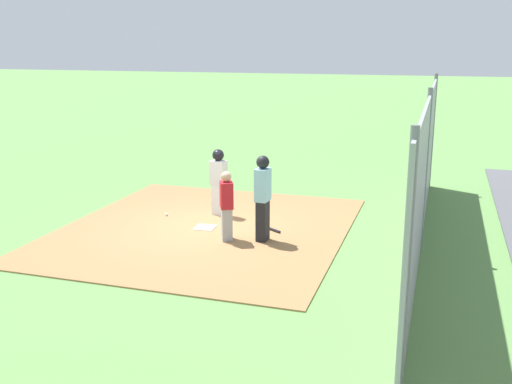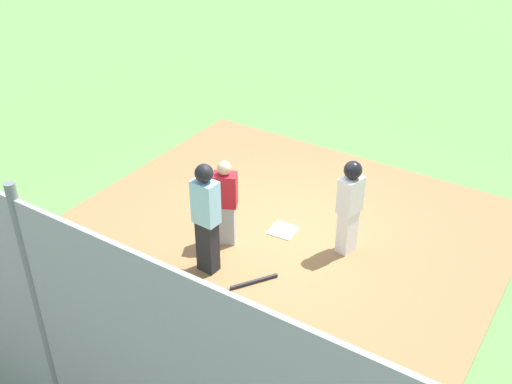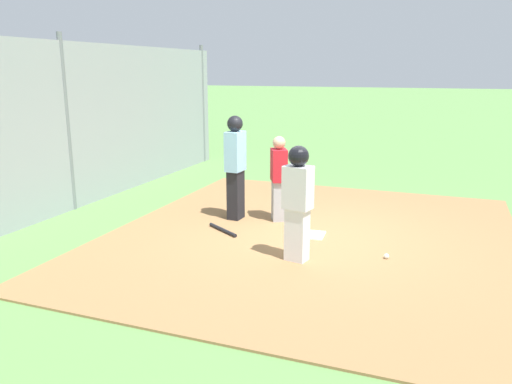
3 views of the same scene
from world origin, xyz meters
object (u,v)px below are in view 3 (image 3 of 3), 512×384
umpire (235,165)px  baseball (386,256)px  parked_car_red (86,132)px  home_plate (311,235)px  catcher (279,178)px  runner (298,196)px  parked_car_white (15,143)px  baseball_bat (223,230)px

umpire → baseball: bearing=-17.6°
umpire → parked_car_red: 9.70m
home_plate → catcher: 1.27m
runner → baseball: size_ratio=22.28×
parked_car_red → parked_car_white: size_ratio=1.03×
catcher → baseball: size_ratio=20.53×
home_plate → runner: runner is taller
parked_car_white → catcher: bearing=-107.7°
catcher → umpire: size_ratio=0.81×
umpire → parked_car_red: umpire is taller
catcher → baseball: bearing=-58.4°
runner → baseball_bat: (-0.80, -1.52, -0.91)m
parked_car_red → parked_car_white: same height
baseball → parked_car_red: parked_car_red is taller
home_plate → parked_car_white: 10.16m
catcher → parked_car_red: (-5.47, -8.62, -0.20)m
umpire → parked_car_red: bearing=147.7°
parked_car_white → home_plate: bearing=-109.9°
home_plate → parked_car_white: bearing=-108.9°
baseball_bat → parked_car_red: (-6.45, -7.96, 0.55)m
parked_car_white → umpire: bearing=-110.4°
umpire → baseball_bat: 1.25m
baseball → home_plate: bearing=-116.3°
baseball_bat → parked_car_red: 10.26m
catcher → umpire: bearing=167.6°
catcher → runner: (1.78, 0.87, 0.16)m
home_plate → parked_car_red: size_ratio=0.10×
baseball → parked_car_white: size_ratio=0.02×
home_plate → baseball_bat: 1.47m
baseball_bat → parked_car_white: size_ratio=0.18×
home_plate → parked_car_red: bearing=-123.0°
runner → parked_car_white: runner is taller
home_plate → baseball: bearing=63.7°
home_plate → baseball_bat: size_ratio=0.57×
umpire → parked_car_red: size_ratio=0.43×
umpire → baseball_bat: bearing=-79.7°
catcher → baseball_bat: bearing=-150.5°
umpire → parked_car_white: umpire is taller
parked_car_white → baseball: bearing=-110.9°
home_plate → runner: size_ratio=0.27×
baseball → parked_car_red: 12.65m
catcher → parked_car_red: catcher is taller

